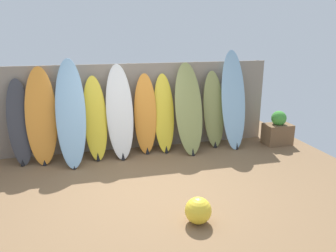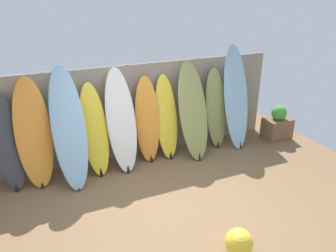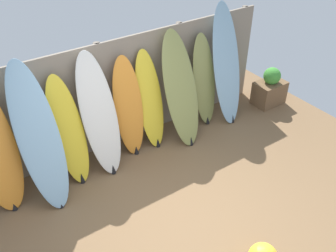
{
  "view_description": "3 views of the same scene",
  "coord_description": "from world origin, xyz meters",
  "px_view_note": "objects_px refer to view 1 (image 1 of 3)",
  "views": [
    {
      "loc": [
        -0.92,
        -4.68,
        2.42
      ],
      "look_at": [
        0.43,
        0.52,
        0.87
      ],
      "focal_mm": 35.0,
      "sensor_mm": 36.0,
      "label": 1
    },
    {
      "loc": [
        -1.66,
        -3.66,
        3.09
      ],
      "look_at": [
        0.3,
        0.83,
        1.01
      ],
      "focal_mm": 35.0,
      "sensor_mm": 36.0,
      "label": 2
    },
    {
      "loc": [
        -1.96,
        -2.66,
        3.91
      ],
      "look_at": [
        0.48,
        0.93,
        0.81
      ],
      "focal_mm": 40.0,
      "sensor_mm": 36.0,
      "label": 3
    }
  ],
  "objects_px": {
    "surfboard_charcoal_0": "(20,123)",
    "surfboard_yellow_3": "(95,119)",
    "surfboard_olive_7": "(189,109)",
    "surfboard_skyblue_9": "(233,100)",
    "surfboard_orange_5": "(145,115)",
    "surfboard_skyblue_2": "(71,113)",
    "surfboard_yellow_6": "(164,114)",
    "planter_box": "(278,130)",
    "surfboard_orange_1": "(41,117)",
    "beach_ball": "(198,210)",
    "surfboard_olive_8": "(214,110)",
    "surfboard_white_4": "(120,112)"
  },
  "relations": [
    {
      "from": "surfboard_charcoal_0",
      "to": "surfboard_yellow_3",
      "type": "height_order",
      "value": "surfboard_yellow_3"
    },
    {
      "from": "surfboard_olive_7",
      "to": "surfboard_skyblue_9",
      "type": "relative_size",
      "value": 0.89
    },
    {
      "from": "surfboard_orange_5",
      "to": "surfboard_skyblue_9",
      "type": "height_order",
      "value": "surfboard_skyblue_9"
    },
    {
      "from": "surfboard_skyblue_2",
      "to": "surfboard_olive_7",
      "type": "bearing_deg",
      "value": 1.54
    },
    {
      "from": "surfboard_yellow_6",
      "to": "planter_box",
      "type": "distance_m",
      "value": 2.59
    },
    {
      "from": "surfboard_orange_1",
      "to": "beach_ball",
      "type": "bearing_deg",
      "value": -51.98
    },
    {
      "from": "surfboard_olive_8",
      "to": "surfboard_skyblue_9",
      "type": "bearing_deg",
      "value": -12.85
    },
    {
      "from": "surfboard_skyblue_2",
      "to": "surfboard_charcoal_0",
      "type": "bearing_deg",
      "value": 166.35
    },
    {
      "from": "beach_ball",
      "to": "surfboard_white_4",
      "type": "bearing_deg",
      "value": 104.22
    },
    {
      "from": "surfboard_yellow_3",
      "to": "surfboard_skyblue_9",
      "type": "xyz_separation_m",
      "value": [
        2.9,
        -0.01,
        0.23
      ]
    },
    {
      "from": "planter_box",
      "to": "surfboard_skyblue_9",
      "type": "bearing_deg",
      "value": 170.08
    },
    {
      "from": "surfboard_skyblue_2",
      "to": "beach_ball",
      "type": "bearing_deg",
      "value": -58.09
    },
    {
      "from": "surfboard_olive_7",
      "to": "planter_box",
      "type": "height_order",
      "value": "surfboard_olive_7"
    },
    {
      "from": "surfboard_olive_8",
      "to": "planter_box",
      "type": "distance_m",
      "value": 1.53
    },
    {
      "from": "surfboard_olive_7",
      "to": "surfboard_skyblue_9",
      "type": "distance_m",
      "value": 1.03
    },
    {
      "from": "planter_box",
      "to": "beach_ball",
      "type": "relative_size",
      "value": 2.14
    },
    {
      "from": "surfboard_white_4",
      "to": "planter_box",
      "type": "bearing_deg",
      "value": -2.8
    },
    {
      "from": "surfboard_olive_8",
      "to": "planter_box",
      "type": "bearing_deg",
      "value": -10.75
    },
    {
      "from": "surfboard_charcoal_0",
      "to": "surfboard_skyblue_2",
      "type": "relative_size",
      "value": 0.82
    },
    {
      "from": "surfboard_orange_5",
      "to": "planter_box",
      "type": "distance_m",
      "value": 2.97
    },
    {
      "from": "surfboard_skyblue_2",
      "to": "beach_ball",
      "type": "distance_m",
      "value": 3.13
    },
    {
      "from": "surfboard_orange_5",
      "to": "surfboard_yellow_6",
      "type": "xyz_separation_m",
      "value": [
        0.39,
        0.0,
        -0.01
      ]
    },
    {
      "from": "surfboard_yellow_6",
      "to": "beach_ball",
      "type": "xyz_separation_m",
      "value": [
        -0.23,
        -2.8,
        -0.61
      ]
    },
    {
      "from": "surfboard_orange_5",
      "to": "surfboard_charcoal_0",
      "type": "bearing_deg",
      "value": 179.92
    },
    {
      "from": "surfboard_skyblue_2",
      "to": "surfboard_white_4",
      "type": "bearing_deg",
      "value": 8.1
    },
    {
      "from": "surfboard_yellow_3",
      "to": "surfboard_orange_5",
      "type": "height_order",
      "value": "surfboard_orange_5"
    },
    {
      "from": "surfboard_orange_5",
      "to": "surfboard_olive_7",
      "type": "bearing_deg",
      "value": -10.46
    },
    {
      "from": "surfboard_olive_8",
      "to": "planter_box",
      "type": "xyz_separation_m",
      "value": [
        1.43,
        -0.27,
        -0.48
      ]
    },
    {
      "from": "surfboard_skyblue_9",
      "to": "planter_box",
      "type": "bearing_deg",
      "value": -9.92
    },
    {
      "from": "surfboard_yellow_3",
      "to": "surfboard_skyblue_9",
      "type": "distance_m",
      "value": 2.91
    },
    {
      "from": "surfboard_skyblue_2",
      "to": "planter_box",
      "type": "distance_m",
      "value": 4.41
    },
    {
      "from": "surfboard_charcoal_0",
      "to": "surfboard_olive_8",
      "type": "relative_size",
      "value": 0.98
    },
    {
      "from": "surfboard_olive_8",
      "to": "planter_box",
      "type": "relative_size",
      "value": 2.15
    },
    {
      "from": "surfboard_orange_1",
      "to": "surfboard_olive_8",
      "type": "relative_size",
      "value": 1.11
    },
    {
      "from": "surfboard_charcoal_0",
      "to": "surfboard_olive_8",
      "type": "xyz_separation_m",
      "value": [
        3.87,
        0.01,
        0.02
      ]
    },
    {
      "from": "surfboard_yellow_3",
      "to": "surfboard_olive_7",
      "type": "bearing_deg",
      "value": -2.85
    },
    {
      "from": "surfboard_charcoal_0",
      "to": "surfboard_white_4",
      "type": "height_order",
      "value": "surfboard_white_4"
    },
    {
      "from": "surfboard_yellow_6",
      "to": "surfboard_skyblue_9",
      "type": "relative_size",
      "value": 0.78
    },
    {
      "from": "surfboard_yellow_3",
      "to": "surfboard_skyblue_9",
      "type": "bearing_deg",
      "value": -0.29
    },
    {
      "from": "surfboard_white_4",
      "to": "surfboard_yellow_6",
      "type": "relative_size",
      "value": 1.14
    },
    {
      "from": "surfboard_olive_7",
      "to": "beach_ball",
      "type": "relative_size",
      "value": 5.17
    },
    {
      "from": "surfboard_skyblue_9",
      "to": "surfboard_yellow_6",
      "type": "bearing_deg",
      "value": 176.71
    },
    {
      "from": "surfboard_skyblue_2",
      "to": "surfboard_olive_8",
      "type": "height_order",
      "value": "surfboard_skyblue_2"
    },
    {
      "from": "surfboard_skyblue_2",
      "to": "surfboard_skyblue_9",
      "type": "distance_m",
      "value": 3.34
    },
    {
      "from": "surfboard_orange_1",
      "to": "planter_box",
      "type": "bearing_deg",
      "value": -2.41
    },
    {
      "from": "surfboard_skyblue_2",
      "to": "planter_box",
      "type": "xyz_separation_m",
      "value": [
        4.36,
        -0.04,
        -0.65
      ]
    },
    {
      "from": "surfboard_skyblue_2",
      "to": "surfboard_olive_8",
      "type": "relative_size",
      "value": 1.2
    },
    {
      "from": "surfboard_skyblue_2",
      "to": "surfboard_white_4",
      "type": "height_order",
      "value": "surfboard_skyblue_2"
    },
    {
      "from": "surfboard_orange_5",
      "to": "surfboard_yellow_6",
      "type": "bearing_deg",
      "value": 0.57
    },
    {
      "from": "planter_box",
      "to": "surfboard_charcoal_0",
      "type": "bearing_deg",
      "value": 177.14
    }
  ]
}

